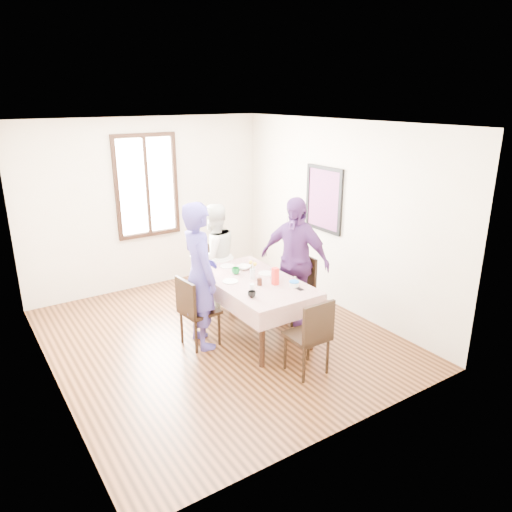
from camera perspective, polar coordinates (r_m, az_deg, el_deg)
name	(u,v)px	position (r m, az deg, el deg)	size (l,w,h in m)	color
ground	(219,337)	(6.39, -4.45, -9.55)	(4.50, 4.50, 0.00)	black
back_wall	(148,205)	(7.87, -12.75, 5.98)	(4.00, 4.00, 0.00)	beige
right_wall	(338,216)	(7.02, 9.73, 4.66)	(4.50, 4.50, 0.00)	beige
window_frame	(147,186)	(7.79, -12.85, 8.10)	(1.02, 0.06, 1.62)	black
window_pane	(146,186)	(7.80, -12.88, 8.11)	(0.90, 0.02, 1.50)	white
art_poster	(324,199)	(7.17, 8.07, 6.69)	(0.04, 0.76, 0.96)	red
dining_table	(254,308)	(6.29, -0.25, -6.15)	(0.85, 1.58, 0.75)	black
tablecloth	(254,280)	(6.14, -0.26, -2.92)	(0.97, 1.70, 0.01)	#530A0B
chair_left	(200,311)	(6.06, -6.70, -6.48)	(0.42, 0.42, 0.91)	black
chair_right	(295,289)	(6.68, 4.64, -3.95)	(0.42, 0.42, 0.91)	black
chair_far	(214,277)	(7.12, -5.04, -2.48)	(0.42, 0.42, 0.91)	black
chair_near	(307,335)	(5.47, 6.06, -9.34)	(0.42, 0.42, 0.91)	black
person_left	(200,276)	(5.88, -6.71, -2.35)	(0.67, 0.44, 1.84)	#433891
person_far	(214,257)	(7.00, -5.03, -0.06)	(0.76, 0.59, 1.55)	silver
person_right	(295,261)	(6.52, 4.61, -0.55)	(1.03, 0.43, 1.76)	#512867
mug_black	(252,294)	(5.62, -0.51, -4.56)	(0.10, 0.10, 0.08)	black
mug_flag	(275,276)	(6.14, 2.24, -2.39)	(0.10, 0.10, 0.10)	red
mug_green	(236,271)	(6.34, -2.42, -1.76)	(0.11, 0.11, 0.09)	#0C7226
serving_bowl	(244,267)	(6.52, -1.44, -1.36)	(0.19, 0.19, 0.05)	white
juice_carton	(275,276)	(5.96, 2.30, -2.42)	(0.07, 0.07, 0.22)	red
butter_tub	(294,284)	(5.94, 4.54, -3.37)	(0.12, 0.12, 0.06)	white
jam_jar	(259,282)	(5.96, 0.42, -3.09)	(0.06, 0.06, 0.09)	black
drinking_glass	(252,287)	(5.80, -0.46, -3.74)	(0.06, 0.06, 0.09)	silver
smartphone	(299,289)	(5.88, 5.15, -3.90)	(0.06, 0.12, 0.01)	black
flower_vase	(253,274)	(6.16, -0.40, -2.14)	(0.07, 0.07, 0.13)	silver
plate_left	(230,281)	(6.09, -3.07, -3.01)	(0.20, 0.20, 0.01)	white
plate_right	(266,273)	(6.35, 1.18, -2.08)	(0.20, 0.20, 0.01)	white
plate_far	(227,266)	(6.62, -3.44, -1.20)	(0.20, 0.20, 0.01)	white
butter_lid	(294,282)	(5.93, 4.55, -3.04)	(0.12, 0.12, 0.01)	blue
flower_bunch	(253,265)	(6.12, -0.41, -1.12)	(0.09, 0.09, 0.10)	yellow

